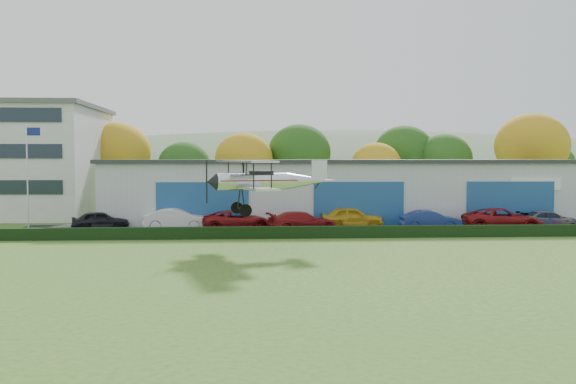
{
  "coord_description": "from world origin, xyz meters",
  "views": [
    {
      "loc": [
        -3.47,
        -26.11,
        5.4
      ],
      "look_at": [
        -1.08,
        12.35,
        3.34
      ],
      "focal_mm": 39.31,
      "sensor_mm": 36.0,
      "label": 1
    }
  ],
  "objects": [
    {
      "name": "car_2",
      "position": [
        -4.37,
        20.81,
        0.78
      ],
      "size": [
        5.67,
        3.48,
        1.47
      ],
      "primitive_type": "imported",
      "rotation": [
        0.0,
        0.0,
        1.78
      ],
      "color": "maroon",
      "rests_on": "apron"
    },
    {
      "name": "car_1",
      "position": [
        -8.87,
        21.25,
        0.85
      ],
      "size": [
        4.9,
        1.81,
        1.6
      ],
      "primitive_type": "imported",
      "rotation": [
        0.0,
        0.0,
        1.55
      ],
      "color": "silver",
      "rests_on": "apron"
    },
    {
      "name": "car_4",
      "position": [
        4.4,
        21.61,
        0.87
      ],
      "size": [
        4.86,
        1.99,
        1.65
      ],
      "primitive_type": "imported",
      "rotation": [
        0.0,
        0.0,
        1.56
      ],
      "color": "gold",
      "rests_on": "apron"
    },
    {
      "name": "car_3",
      "position": [
        0.39,
        19.42,
        0.79
      ],
      "size": [
        5.43,
        3.14,
        1.48
      ],
      "primitive_type": "imported",
      "rotation": [
        0.0,
        0.0,
        1.79
      ],
      "color": "maroon",
      "rests_on": "apron"
    },
    {
      "name": "tree_belt",
      "position": [
        0.85,
        40.62,
        5.61
      ],
      "size": [
        75.7,
        13.22,
        10.12
      ],
      "color": "#3D2614",
      "rests_on": "ground"
    },
    {
      "name": "car_6",
      "position": [
        15.45,
        19.67,
        0.86
      ],
      "size": [
        6.09,
        3.32,
        1.62
      ],
      "primitive_type": "imported",
      "rotation": [
        0.0,
        0.0,
        1.46
      ],
      "color": "maroon",
      "rests_on": "apron"
    },
    {
      "name": "flagpole",
      "position": [
        -19.88,
        22.0,
        4.78
      ],
      "size": [
        1.05,
        0.1,
        8.0
      ],
      "color": "silver",
      "rests_on": "ground"
    },
    {
      "name": "hedge",
      "position": [
        3.0,
        16.2,
        0.4
      ],
      "size": [
        46.0,
        0.6,
        0.8
      ],
      "primitive_type": "cube",
      "color": "black",
      "rests_on": "ground"
    },
    {
      "name": "car_0",
      "position": [
        -14.59,
        21.58,
        0.76
      ],
      "size": [
        4.48,
        2.73,
        1.43
      ],
      "primitive_type": "imported",
      "rotation": [
        0.0,
        0.0,
        1.84
      ],
      "color": "black",
      "rests_on": "apron"
    },
    {
      "name": "ground",
      "position": [
        0.0,
        0.0,
        0.0
      ],
      "size": [
        300.0,
        300.0,
        0.0
      ],
      "primitive_type": "plane",
      "color": "#34621F",
      "rests_on": "ground"
    },
    {
      "name": "car_7",
      "position": [
        19.43,
        20.46,
        0.71
      ],
      "size": [
        4.6,
        1.92,
        1.33
      ],
      "primitive_type": "imported",
      "rotation": [
        0.0,
        0.0,
        1.56
      ],
      "color": "gray",
      "rests_on": "apron"
    },
    {
      "name": "distant_hills",
      "position": [
        -4.38,
        140.0,
        -13.05
      ],
      "size": [
        430.0,
        196.0,
        56.0
      ],
      "color": "#4C6642",
      "rests_on": "ground"
    },
    {
      "name": "biplane",
      "position": [
        -2.66,
        10.96,
        4.17
      ],
      "size": [
        7.55,
        8.56,
        3.2
      ],
      "rotation": [
        0.0,
        0.0,
        0.27
      ],
      "color": "silver"
    },
    {
      "name": "hangar",
      "position": [
        5.0,
        27.98,
        2.66
      ],
      "size": [
        40.6,
        12.6,
        5.3
      ],
      "color": "#B2B7BC",
      "rests_on": "ground"
    },
    {
      "name": "apron",
      "position": [
        3.0,
        21.0,
        0.03
      ],
      "size": [
        48.0,
        9.0,
        0.05
      ],
      "primitive_type": "cube",
      "color": "black",
      "rests_on": "ground"
    },
    {
      "name": "car_5",
      "position": [
        10.05,
        19.92,
        0.79
      ],
      "size": [
        4.56,
        1.77,
        1.48
      ],
      "primitive_type": "imported",
      "rotation": [
        0.0,
        0.0,
        1.52
      ],
      "color": "navy",
      "rests_on": "apron"
    }
  ]
}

